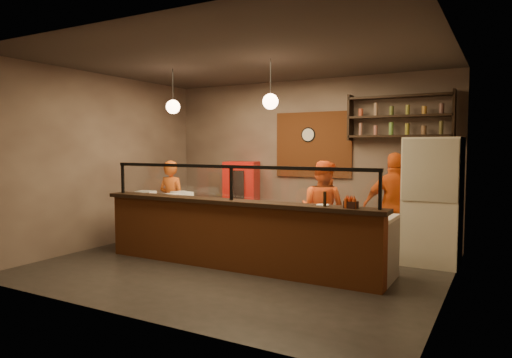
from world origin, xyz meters
The scene contains 29 objects.
floor centered at (0.00, 0.00, 0.00)m, with size 6.00×6.00×0.00m, color black.
ceiling centered at (0.00, 0.00, 3.20)m, with size 6.00×6.00×0.00m, color #38302C.
wall_back centered at (0.00, 2.50, 1.60)m, with size 6.00×6.00×0.00m, color #7C695B.
wall_left centered at (-3.00, 0.00, 1.60)m, with size 5.00×5.00×0.00m, color #7C695B.
wall_right centered at (3.00, 0.00, 1.60)m, with size 5.00×5.00×0.00m, color #7C695B.
wall_front centered at (0.00, -2.50, 1.60)m, with size 6.00×6.00×0.00m, color #7C695B.
brick_patch centered at (0.20, 2.47, 1.90)m, with size 1.60×0.04×1.30m, color brown.
service_counter centered at (0.00, -0.30, 0.50)m, with size 4.60×0.25×1.00m, color brown.
counter_ledge centered at (0.00, -0.30, 1.03)m, with size 4.70×0.37×0.06m, color black.
worktop_cabinet centered at (0.00, 0.20, 0.42)m, with size 4.60×0.75×0.85m, color gray.
worktop centered at (0.00, 0.20, 0.88)m, with size 4.60×0.75×0.05m, color beige.
sneeze_guard centered at (0.00, -0.30, 1.37)m, with size 4.50×0.05×0.52m.
wall_shelving centered at (1.90, 2.32, 2.40)m, with size 1.84×0.28×0.85m.
wall_clock centered at (0.10, 2.46, 2.10)m, with size 0.30×0.30×0.04m, color black.
pendant_left centered at (-1.50, 0.20, 2.55)m, with size 0.24×0.24×0.77m.
pendant_right centered at (0.40, 0.20, 2.55)m, with size 0.24×0.24×0.77m.
cook_left centered at (-2.05, 0.81, 0.80)m, with size 0.58×0.38×1.60m, color #CA5013.
cook_mid centered at (0.96, 1.00, 0.82)m, with size 0.79×0.62×1.63m, color #E44D15.
cook_right centered at (2.05, 1.43, 0.88)m, with size 1.04×0.43×1.77m, color #D54F14.
fridge centered at (2.60, 1.53, 1.00)m, with size 0.84×0.78×2.00m, color beige.
red_cooler centered at (-1.27, 2.15, 0.77)m, with size 0.66×0.61×1.55m, color red.
pizza_dough centered at (0.17, 0.14, 0.91)m, with size 0.54×0.54×0.01m, color white.
prep_tub_a centered at (-1.37, 0.25, 0.99)m, with size 0.34×0.27×0.17m, color silver.
prep_tub_b centered at (-2.15, 0.19, 0.98)m, with size 0.31×0.25×0.15m, color silver.
prep_tub_c centered at (-1.30, 0.00, 0.98)m, with size 0.33×0.26×0.16m, color silver.
rolling_pin centered at (-1.17, 0.31, 0.93)m, with size 0.06×0.06×0.37m, color yellow.
condiment_caddy centered at (1.85, -0.32, 1.11)m, with size 0.16×0.13×0.09m, color black.
pepper_mill centered at (1.49, -0.33, 1.16)m, with size 0.04×0.04×0.20m, color black.
small_plate centered at (1.43, -0.24, 1.07)m, with size 0.18×0.18×0.01m, color silver.
Camera 1 is at (3.62, -6.08, 1.85)m, focal length 32.00 mm.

